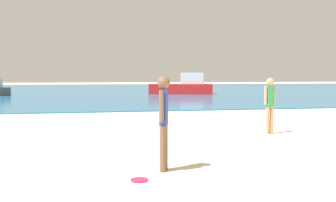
% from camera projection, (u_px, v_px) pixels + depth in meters
% --- Properties ---
extents(water, '(160.00, 60.00, 0.06)m').
position_uv_depth(water, '(119.00, 89.00, 45.88)').
color(water, '#1E6B9E').
rests_on(water, ground).
extents(person_standing, '(0.23, 0.36, 1.70)m').
position_uv_depth(person_standing, '(164.00, 117.00, 6.09)').
color(person_standing, brown).
rests_on(person_standing, ground).
extents(frisbee, '(0.29, 0.29, 0.03)m').
position_uv_depth(frisbee, '(139.00, 180.00, 5.56)').
color(frisbee, '#E51E4C').
rests_on(frisbee, ground).
extents(person_distant, '(0.38, 0.22, 1.65)m').
position_uv_depth(person_distant, '(270.00, 102.00, 10.08)').
color(person_distant, tan).
rests_on(person_distant, ground).
extents(boat_near, '(6.23, 3.57, 2.02)m').
position_uv_depth(boat_near, '(184.00, 87.00, 32.44)').
color(boat_near, red).
rests_on(boat_near, water).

